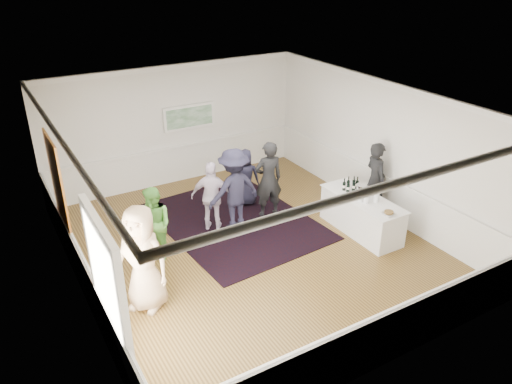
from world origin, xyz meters
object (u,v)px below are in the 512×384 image
bartender (375,181)px  guest_lilac (212,197)px  guest_dark_a (234,190)px  guest_navy (245,177)px  guest_green (155,224)px  guest_tan (142,259)px  nut_bowl (389,213)px  serving_table (361,215)px  ice_bucket (362,190)px  guest_dark_b (268,180)px

bartender → guest_lilac: bartender is taller
guest_dark_a → guest_navy: 1.24m
guest_green → guest_navy: (2.78, 1.22, -0.07)m
guest_tan → nut_bowl: size_ratio=7.15×
serving_table → ice_bucket: ice_bucket is taller
guest_dark_a → ice_bucket: (2.43, -1.48, 0.00)m
bartender → guest_tan: bearing=105.0°
guest_lilac → serving_table: bearing=-178.6°
nut_bowl → bartender: bearing=58.2°
serving_table → guest_tan: guest_tan is taller
serving_table → bartender: size_ratio=1.12×
guest_lilac → guest_dark_b: (1.42, -0.07, 0.12)m
guest_lilac → guest_dark_a: 0.51m
guest_dark_b → guest_dark_a: bearing=15.2°
guest_dark_b → guest_navy: size_ratio=1.30×
bartender → guest_lilac: bearing=78.8°
guest_green → guest_dark_b: (2.95, 0.41, 0.15)m
guest_tan → nut_bowl: guest_tan is taller
serving_table → guest_lilac: size_ratio=1.28×
guest_dark_a → guest_dark_b: 0.97m
guest_navy → guest_lilac: bearing=62.2°
guest_lilac → ice_bucket: guest_lilac is taller
bartender → guest_tan: 5.80m
guest_tan → guest_lilac: (2.24, 1.87, -0.18)m
bartender → guest_dark_a: guest_dark_a is taller
guest_dark_a → ice_bucket: size_ratio=7.37×
serving_table → bartender: 0.97m
bartender → nut_bowl: bearing=158.4°
ice_bucket → serving_table: bearing=-115.8°
bartender → guest_lilac: size_ratio=1.15×
guest_dark_b → ice_bucket: bearing=141.4°
ice_bucket → nut_bowl: size_ratio=0.93×
guest_tan → nut_bowl: bearing=39.1°
serving_table → guest_green: (-4.35, 1.31, 0.36)m
guest_green → guest_dark_a: size_ratio=0.82×
serving_table → guest_tan: 5.09m
guest_lilac → nut_bowl: (2.76, -2.65, 0.07)m
bartender → serving_table: bearing=129.9°
guest_navy → ice_bucket: guest_navy is taller
ice_bucket → guest_dark_a: bearing=148.8°
guest_tan → guest_lilac: 2.93m
guest_tan → guest_green: bearing=111.0°
guest_lilac → nut_bowl: bearing=170.0°
serving_table → bartender: (0.72, 0.41, 0.51)m
guest_navy → nut_bowl: size_ratio=5.15×
guest_lilac → guest_dark_a: size_ratio=0.85×
guest_lilac → guest_navy: (1.25, 0.74, -0.10)m
guest_tan → guest_lilac: size_ratio=1.22×
guest_dark_b → guest_tan: bearing=34.9°
guest_dark_a → nut_bowl: guest_dark_a is taller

